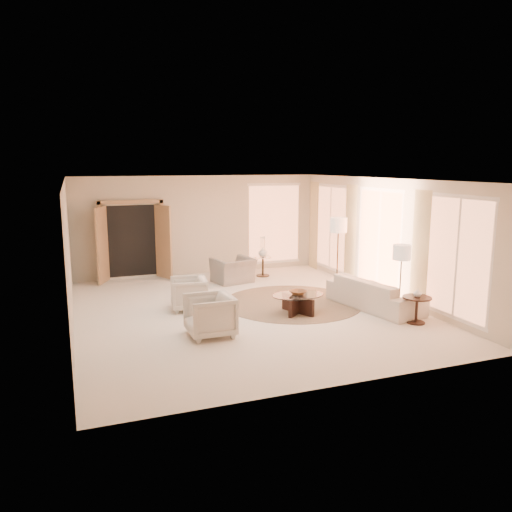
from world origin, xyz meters
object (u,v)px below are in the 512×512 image
object	(u,v)px
armchair_right	(210,313)
sofa	(375,293)
end_table	(417,305)
side_table	(263,264)
coffee_table	(298,301)
floor_lamp_near	(338,228)
bowl	(298,292)
floor_lamp_far	(402,256)
side_vase	(263,252)
accent_chair	(233,266)
armchair_left	(189,292)
end_vase	(417,293)

from	to	relation	value
armchair_right	sofa	bearing A→B (deg)	96.70
end_table	side_table	bearing A→B (deg)	104.94
coffee_table	floor_lamp_near	world-z (taller)	floor_lamp_near
coffee_table	floor_lamp_near	size ratio (longest dim) A/B	0.75
coffee_table	sofa	bearing A→B (deg)	-6.96
floor_lamp_near	bowl	size ratio (longest dim) A/B	5.21
floor_lamp_far	sofa	bearing A→B (deg)	103.72
sofa	end_table	xyz separation A→B (m)	(0.18, -1.20, 0.04)
side_table	armchair_right	bearing A→B (deg)	-122.16
end_table	bowl	size ratio (longest dim) A/B	1.66
armchair_right	side_vase	world-z (taller)	armchair_right
accent_chair	sofa	bearing A→B (deg)	109.62
armchair_left	floor_lamp_far	distance (m)	4.55
accent_chair	end_table	bearing A→B (deg)	104.05
armchair_left	accent_chair	bearing A→B (deg)	149.15
accent_chair	end_vase	bearing A→B (deg)	104.05
sofa	side_table	xyz separation A→B (m)	(-1.16, 3.81, 0.01)
armchair_left	end_vase	distance (m)	4.75
end_table	floor_lamp_near	world-z (taller)	floor_lamp_near
end_table	side_table	distance (m)	5.18
end_table	end_vase	size ratio (longest dim) A/B	3.36
accent_chair	bowl	bearing A→B (deg)	84.44
armchair_left	side_vase	world-z (taller)	side_vase
side_vase	armchair_left	bearing A→B (deg)	-137.10
armchair_left	end_table	distance (m)	4.74
coffee_table	side_table	world-z (taller)	side_table
end_table	end_vase	bearing A→B (deg)	0.00
sofa	end_vase	world-z (taller)	end_vase
accent_chair	side_table	size ratio (longest dim) A/B	1.80
armchair_right	coffee_table	bearing A→B (deg)	107.89
side_table	end_vase	xyz separation A→B (m)	(1.34, -5.01, 0.28)
armchair_right	bowl	size ratio (longest dim) A/B	2.47
armchair_left	coffee_table	distance (m)	2.37
end_table	floor_lamp_far	bearing A→B (deg)	92.03
armchair_right	bowl	distance (m)	2.22
end_vase	side_vase	world-z (taller)	side_vase
armchair_right	floor_lamp_far	world-z (taller)	floor_lamp_far
armchair_right	accent_chair	world-z (taller)	accent_chair
floor_lamp_near	bowl	xyz separation A→B (m)	(-1.93, -1.76, -1.06)
sofa	bowl	world-z (taller)	sofa
side_table	floor_lamp_near	bearing A→B (deg)	-53.89
armchair_right	floor_lamp_near	size ratio (longest dim) A/B	0.47
end_table	armchair_left	bearing A→B (deg)	148.02
armchair_left	end_table	xyz separation A→B (m)	(4.02, -2.51, -0.02)
armchair_left	side_table	bearing A→B (deg)	141.18
coffee_table	floor_lamp_far	bearing A→B (deg)	-24.63
accent_chair	side_table	xyz separation A→B (m)	(1.02, 0.44, -0.10)
floor_lamp_far	end_vase	distance (m)	0.85
floor_lamp_far	floor_lamp_near	bearing A→B (deg)	89.59
accent_chair	end_table	xyz separation A→B (m)	(2.35, -4.57, -0.07)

